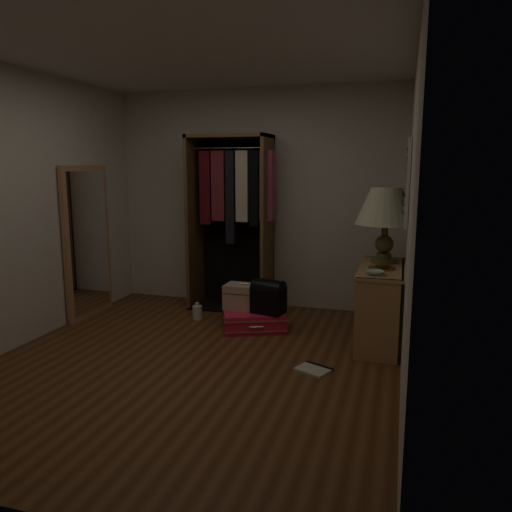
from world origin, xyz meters
name	(u,v)px	position (x,y,z in m)	size (l,w,h in m)	color
ground	(192,363)	(0.00, 0.00, 0.00)	(4.00, 4.00, 0.00)	#553118
room_walls	(199,190)	(0.08, 0.04, 1.50)	(3.52, 4.02, 2.60)	beige
console_bookshelf	(380,302)	(1.54, 1.05, 0.39)	(0.42, 1.12, 0.75)	#AC7F53
open_wardrobe	(234,207)	(-0.22, 1.77, 1.22)	(1.00, 0.50, 2.05)	brown
floor_mirror	(87,242)	(-1.70, 1.00, 0.85)	(0.06, 0.80, 1.70)	tan
pink_suitcase	(254,320)	(0.25, 1.02, 0.10)	(0.77, 0.68, 0.20)	red
train_case	(243,296)	(0.11, 1.10, 0.33)	(0.39, 0.28, 0.28)	tan
black_bag	(268,296)	(0.42, 1.01, 0.38)	(0.37, 0.28, 0.36)	black
table_lamp	(386,208)	(1.54, 1.23, 1.29)	(0.69, 0.69, 0.74)	#4D5228
brass_tray	(382,268)	(1.54, 0.91, 0.76)	(0.26, 0.26, 0.01)	#A0703D
ceramic_bowl	(375,273)	(1.49, 0.62, 0.77)	(0.16, 0.16, 0.04)	#AFD2B1
white_jug	(197,312)	(-0.46, 1.19, 0.08)	(0.13, 0.13, 0.19)	silver
floor_book	(314,369)	(1.05, 0.14, 0.01)	(0.33, 0.31, 0.02)	beige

